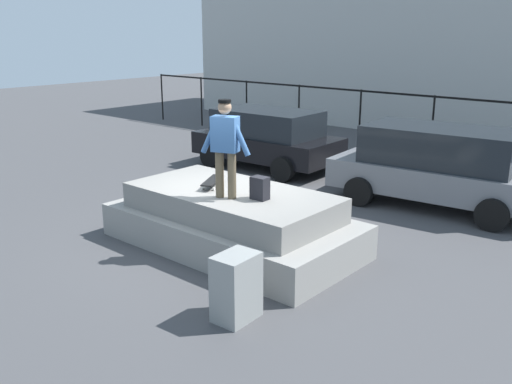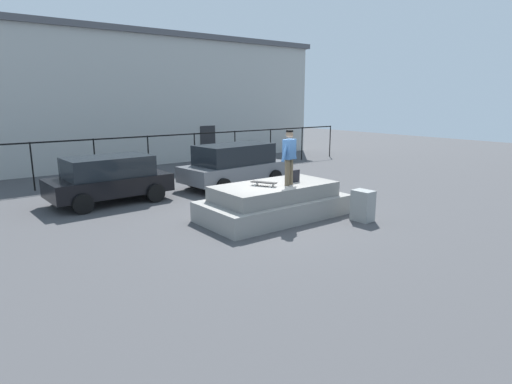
# 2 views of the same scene
# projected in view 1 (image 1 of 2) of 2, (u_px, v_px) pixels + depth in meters

# --- Properties ---
(ground_plane) EXTENTS (60.00, 60.00, 0.00)m
(ground_plane) POSITION_uv_depth(u_px,v_px,m) (223.00, 243.00, 10.13)
(ground_plane) COLOR #424244
(concrete_ledge) EXTENTS (4.51, 2.29, 1.03)m
(concrete_ledge) POSITION_uv_depth(u_px,v_px,m) (232.00, 221.00, 9.89)
(concrete_ledge) COLOR gray
(concrete_ledge) RESTS_ON ground_plane
(skateboarder) EXTENTS (0.85, 0.38, 1.62)m
(skateboarder) POSITION_uv_depth(u_px,v_px,m) (225.00, 142.00, 9.05)
(skateboarder) COLOR brown
(skateboarder) RESTS_ON concrete_ledge
(skateboard) EXTENTS (0.55, 0.78, 0.12)m
(skateboard) POSITION_uv_depth(u_px,v_px,m) (212.00, 181.00, 9.95)
(skateboard) COLOR black
(skateboard) RESTS_ON concrete_ledge
(backpack) EXTENTS (0.29, 0.21, 0.38)m
(backpack) POSITION_uv_depth(u_px,v_px,m) (260.00, 188.00, 9.17)
(backpack) COLOR black
(backpack) RESTS_ON concrete_ledge
(car_black_hatchback_near) EXTENTS (4.08, 2.27, 1.61)m
(car_black_hatchback_near) POSITION_uv_depth(u_px,v_px,m) (267.00, 137.00, 15.46)
(car_black_hatchback_near) COLOR black
(car_black_hatchback_near) RESTS_ON ground_plane
(car_grey_hatchback_mid) EXTENTS (4.63, 2.48, 1.73)m
(car_grey_hatchback_mid) POSITION_uv_depth(u_px,v_px,m) (439.00, 165.00, 12.05)
(car_grey_hatchback_mid) COLOR slate
(car_grey_hatchback_mid) RESTS_ON ground_plane
(utility_box) EXTENTS (0.47, 0.62, 0.92)m
(utility_box) POSITION_uv_depth(u_px,v_px,m) (236.00, 287.00, 7.38)
(utility_box) COLOR gray
(utility_box) RESTS_ON ground_plane
(fence_row) EXTENTS (24.06, 0.06, 1.92)m
(fence_row) POSITION_uv_depth(u_px,v_px,m) (433.00, 115.00, 16.11)
(fence_row) COLOR black
(fence_row) RESTS_ON ground_plane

